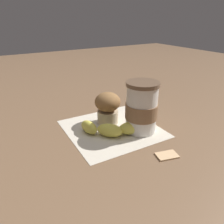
{
  "coord_description": "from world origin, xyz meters",
  "views": [
    {
      "loc": [
        0.29,
        0.48,
        0.3
      ],
      "look_at": [
        0.0,
        0.0,
        0.05
      ],
      "focal_mm": 35.0,
      "sensor_mm": 36.0,
      "label": 1
    }
  ],
  "objects_px": {
    "sugar_packet": "(167,155)",
    "coffee_cup": "(141,108)",
    "banana": "(120,127)",
    "muffin": "(108,107)"
  },
  "relations": [
    {
      "from": "banana",
      "to": "muffin",
      "type": "bearing_deg",
      "value": -93.12
    },
    {
      "from": "muffin",
      "to": "sugar_packet",
      "type": "relative_size",
      "value": 1.91
    },
    {
      "from": "muffin",
      "to": "sugar_packet",
      "type": "xyz_separation_m",
      "value": [
        -0.03,
        0.22,
        -0.05
      ]
    },
    {
      "from": "coffee_cup",
      "to": "banana",
      "type": "bearing_deg",
      "value": -16.79
    },
    {
      "from": "banana",
      "to": "sugar_packet",
      "type": "relative_size",
      "value": 4.16
    },
    {
      "from": "sugar_packet",
      "to": "coffee_cup",
      "type": "bearing_deg",
      "value": -99.7
    },
    {
      "from": "banana",
      "to": "sugar_packet",
      "type": "bearing_deg",
      "value": 103.9
    },
    {
      "from": "coffee_cup",
      "to": "muffin",
      "type": "distance_m",
      "value": 0.11
    },
    {
      "from": "banana",
      "to": "coffee_cup",
      "type": "bearing_deg",
      "value": 163.21
    },
    {
      "from": "banana",
      "to": "sugar_packet",
      "type": "distance_m",
      "value": 0.15
    }
  ]
}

